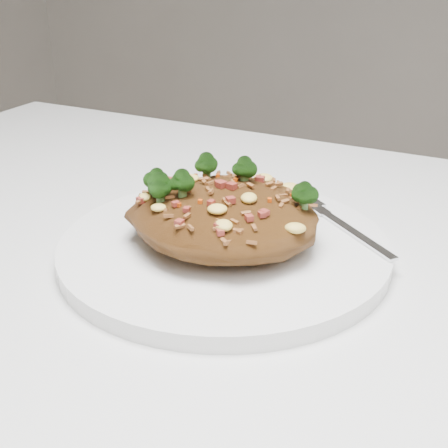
% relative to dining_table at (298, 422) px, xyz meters
% --- Properties ---
extents(dining_table, '(1.20, 0.80, 0.75)m').
position_rel_dining_table_xyz_m(dining_table, '(0.00, 0.00, 0.00)').
color(dining_table, silver).
rests_on(dining_table, ground).
extents(plate, '(0.27, 0.27, 0.01)m').
position_rel_dining_table_xyz_m(plate, '(-0.09, 0.06, 0.10)').
color(plate, white).
rests_on(plate, dining_table).
extents(fried_rice, '(0.16, 0.14, 0.07)m').
position_rel_dining_table_xyz_m(fried_rice, '(-0.09, 0.06, 0.13)').
color(fried_rice, brown).
rests_on(fried_rice, plate).
extents(fork, '(0.14, 0.11, 0.00)m').
position_rel_dining_table_xyz_m(fork, '(-0.02, 0.13, 0.11)').
color(fork, silver).
rests_on(fork, plate).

